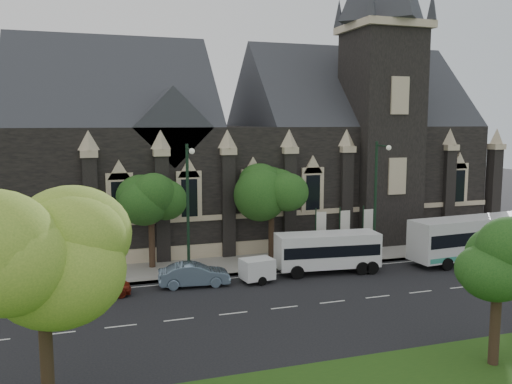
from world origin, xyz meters
name	(u,v)px	position (x,y,z in m)	size (l,w,h in m)	color
ground	(284,308)	(0.00, 0.00, 0.00)	(160.00, 160.00, 0.00)	black
sidewalk	(237,264)	(0.00, 9.50, 0.07)	(80.00, 5.00, 0.15)	#9A938C
museum	(262,147)	(5.12, 18.78, 8.17)	(40.00, 17.70, 29.90)	black
tree_park_near	(49,244)	(-11.77, -8.77, 6.42)	(4.42, 4.42, 8.56)	black
tree_park_east	(499,259)	(6.18, -9.32, 4.62)	(3.40, 3.40, 6.28)	black
tree_walk_right	(273,183)	(3.21, 10.71, 5.82)	(4.08, 4.08, 7.80)	black
tree_walk_left	(153,189)	(-5.80, 10.70, 5.73)	(3.91, 3.91, 7.64)	black
street_lamp_near	(377,195)	(10.00, 7.09, 5.11)	(0.36, 1.88, 9.00)	black
street_lamp_mid	(188,204)	(-4.00, 7.09, 5.11)	(0.36, 1.88, 9.00)	black
banner_flag_left	(319,229)	(6.29, 9.00, 2.38)	(0.90, 0.10, 4.00)	black
banner_flag_center	(343,228)	(8.29, 9.00, 2.38)	(0.90, 0.10, 4.00)	black
banner_flag_right	(366,226)	(10.29, 9.00, 2.38)	(0.90, 0.10, 4.00)	black
tour_coach	(479,237)	(17.64, 5.08, 1.83)	(11.63, 3.36, 3.35)	silver
shuttle_bus	(328,250)	(5.47, 5.82, 1.60)	(7.34, 3.18, 2.75)	silver
box_trailer	(257,269)	(0.07, 5.09, 0.89)	(3.01, 1.78, 1.57)	silver
sedan	(194,275)	(-4.00, 5.60, 0.74)	(1.57, 4.51, 1.48)	slate
car_far_red	(96,287)	(-10.00, 5.07, 0.69)	(1.62, 4.03, 1.37)	maroon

